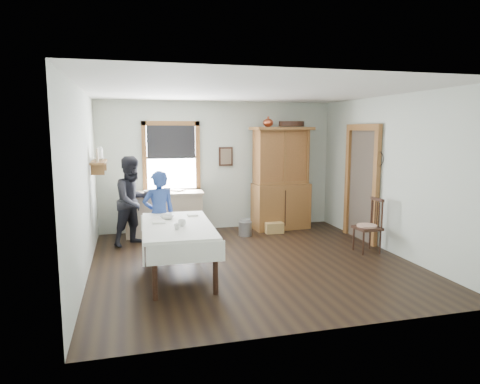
# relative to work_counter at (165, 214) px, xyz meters

# --- Properties ---
(room) EXTENTS (5.01, 5.01, 2.70)m
(room) POSITION_rel_work_counter_xyz_m (1.20, -2.12, 0.91)
(room) COLOR black
(room) RESTS_ON ground
(window) EXTENTS (1.18, 0.07, 1.48)m
(window) POSITION_rel_work_counter_xyz_m (0.20, 0.35, 1.19)
(window) COLOR white
(window) RESTS_ON room
(doorway) EXTENTS (0.09, 1.14, 2.22)m
(doorway) POSITION_rel_work_counter_xyz_m (3.65, -1.27, 0.72)
(doorway) COLOR #473D33
(doorway) RESTS_ON room
(wall_shelf) EXTENTS (0.24, 1.00, 0.44)m
(wall_shelf) POSITION_rel_work_counter_xyz_m (-1.17, -0.58, 1.13)
(wall_shelf) COLOR #99652F
(wall_shelf) RESTS_ON room
(framed_picture) EXTENTS (0.30, 0.04, 0.40)m
(framed_picture) POSITION_rel_work_counter_xyz_m (1.35, 0.34, 1.11)
(framed_picture) COLOR #331B11
(framed_picture) RESTS_ON room
(rug_beater) EXTENTS (0.01, 0.27, 0.27)m
(rug_beater) POSITION_rel_work_counter_xyz_m (3.65, -1.82, 1.28)
(rug_beater) COLOR black
(rug_beater) RESTS_ON room
(work_counter) EXTENTS (1.59, 0.71, 0.89)m
(work_counter) POSITION_rel_work_counter_xyz_m (0.00, 0.00, 0.00)
(work_counter) COLOR tan
(work_counter) RESTS_ON room
(china_hutch) EXTENTS (1.31, 0.69, 2.17)m
(china_hutch) POSITION_rel_work_counter_xyz_m (2.48, 0.01, 0.64)
(china_hutch) COLOR #99652F
(china_hutch) RESTS_ON room
(dining_table) EXTENTS (1.08, 1.96, 0.77)m
(dining_table) POSITION_rel_work_counter_xyz_m (-0.02, -2.49, -0.06)
(dining_table) COLOR white
(dining_table) RESTS_ON room
(spindle_chair) EXTENTS (0.46, 0.46, 0.95)m
(spindle_chair) POSITION_rel_work_counter_xyz_m (3.30, -2.10, 0.03)
(spindle_chair) COLOR #331B11
(spindle_chair) RESTS_ON room
(pail) EXTENTS (0.29, 0.29, 0.29)m
(pail) POSITION_rel_work_counter_xyz_m (1.56, -0.43, -0.30)
(pail) COLOR #909397
(pail) RESTS_ON room
(wicker_basket) EXTENTS (0.38, 0.27, 0.22)m
(wicker_basket) POSITION_rel_work_counter_xyz_m (2.20, -0.35, -0.33)
(wicker_basket) COLOR #A8814C
(wicker_basket) RESTS_ON room
(woman_blue) EXTENTS (0.55, 0.41, 1.35)m
(woman_blue) POSITION_rel_work_counter_xyz_m (-0.21, -1.55, 0.23)
(woman_blue) COLOR navy
(woman_blue) RESTS_ON room
(figure_dark) EXTENTS (0.94, 0.90, 1.52)m
(figure_dark) POSITION_rel_work_counter_xyz_m (-0.60, -0.57, 0.32)
(figure_dark) COLOR black
(figure_dark) RESTS_ON room
(table_cup_a) EXTENTS (0.12, 0.12, 0.09)m
(table_cup_a) POSITION_rel_work_counter_xyz_m (0.03, -2.62, 0.37)
(table_cup_a) COLOR silver
(table_cup_a) RESTS_ON dining_table
(table_cup_b) EXTENTS (0.11, 0.11, 0.09)m
(table_cup_b) POSITION_rel_work_counter_xyz_m (-0.06, -2.82, 0.37)
(table_cup_b) COLOR silver
(table_cup_b) RESTS_ON dining_table
(table_bowl) EXTENTS (0.29, 0.29, 0.06)m
(table_bowl) POSITION_rel_work_counter_xyz_m (-0.13, -2.09, 0.36)
(table_bowl) COLOR silver
(table_bowl) RESTS_ON dining_table
(counter_book) EXTENTS (0.29, 0.30, 0.02)m
(counter_book) POSITION_rel_work_counter_xyz_m (0.19, 0.03, 0.45)
(counter_book) COLOR #705D4A
(counter_book) RESTS_ON work_counter
(counter_bowl) EXTENTS (0.21, 0.21, 0.06)m
(counter_bowl) POSITION_rel_work_counter_xyz_m (-0.31, -0.14, 0.47)
(counter_bowl) COLOR silver
(counter_bowl) RESTS_ON work_counter
(shelf_bowl) EXTENTS (0.22, 0.22, 0.05)m
(shelf_bowl) POSITION_rel_work_counter_xyz_m (-1.17, -0.57, 1.15)
(shelf_bowl) COLOR silver
(shelf_bowl) RESTS_ON wall_shelf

